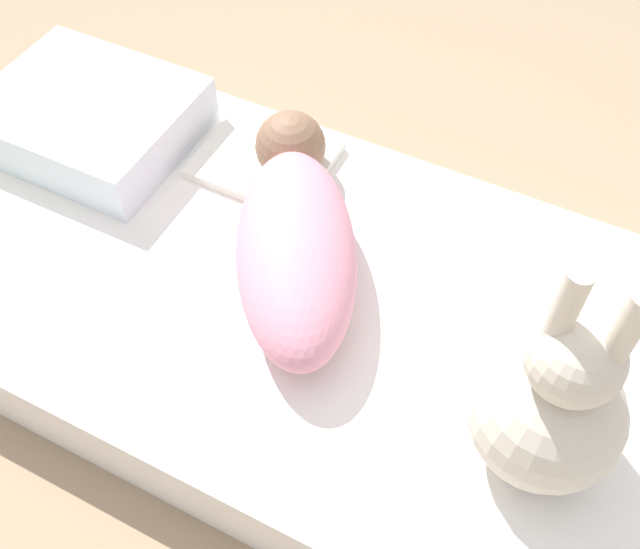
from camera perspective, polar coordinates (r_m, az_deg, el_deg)
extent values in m
plane|color=#9E8466|center=(1.38, 1.64, -5.99)|extent=(12.00, 12.00, 0.00)
cube|color=white|center=(1.32, 1.71, -4.25)|extent=(1.59, 0.76, 0.15)
cube|color=white|center=(1.47, -4.24, 8.69)|extent=(0.25, 0.21, 0.02)
ellipsoid|color=pink|center=(1.23, -1.84, 1.70)|extent=(0.40, 0.49, 0.15)
sphere|color=#89664C|center=(1.41, -2.26, 9.76)|extent=(0.13, 0.13, 0.13)
cube|color=white|center=(1.56, -17.13, 11.36)|extent=(0.39, 0.32, 0.10)
sphere|color=beige|center=(1.08, 16.83, -10.17)|extent=(0.21, 0.21, 0.21)
sphere|color=beige|center=(0.95, 18.87, -6.09)|extent=(0.12, 0.12, 0.12)
cylinder|color=beige|center=(0.88, 18.37, -2.12)|extent=(0.03, 0.03, 0.11)
cylinder|color=beige|center=(0.88, 22.49, -3.69)|extent=(0.03, 0.03, 0.11)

